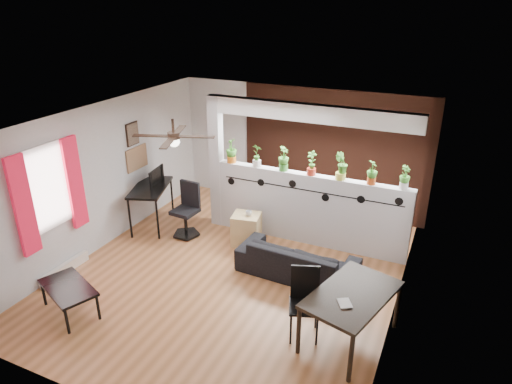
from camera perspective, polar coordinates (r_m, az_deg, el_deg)
name	(u,v)px	position (r m, az deg, el deg)	size (l,w,h in m)	color
room_shell	(232,201)	(7.14, -2.99, -1.19)	(6.30, 7.10, 2.90)	#975A31
partition_wall	(309,209)	(8.39, 6.68, -2.13)	(3.60, 0.18, 1.35)	#BCBCC1
ceiling_header	(314,113)	(7.80, 7.29, 9.72)	(3.60, 0.18, 0.30)	white
pier_column	(217,162)	(8.86, -4.96, 3.71)	(0.22, 0.20, 2.60)	#BCBCC1
brick_panel	(333,153)	(9.48, 9.65, 4.79)	(3.90, 0.05, 2.60)	brown
vine_decal	(309,191)	(8.14, 6.60, 0.17)	(3.31, 0.01, 0.30)	black
window_assembly	(49,190)	(7.71, -24.50, 0.22)	(0.09, 1.30, 1.55)	white
baseboard_heater	(65,269)	(8.31, -22.80, -8.83)	(0.08, 1.00, 0.18)	silver
corkboard	(137,158)	(9.21, -14.67, 4.12)	(0.03, 0.60, 0.45)	#8D6344
framed_art	(132,134)	(9.03, -15.19, 7.02)	(0.03, 0.34, 0.44)	#8C7259
ceiling_fan	(174,138)	(6.94, -10.24, 6.68)	(1.19, 1.19, 0.43)	black
potted_plant_0	(231,150)	(8.61, -3.10, 5.27)	(0.20, 0.25, 0.47)	orange
potted_plant_1	(257,155)	(8.40, 0.11, 4.71)	(0.25, 0.22, 0.43)	silver
potted_plant_2	(284,158)	(8.21, 3.47, 4.27)	(0.19, 0.23, 0.45)	#3D8F34
potted_plant_3	(312,162)	(8.05, 6.98, 3.71)	(0.25, 0.21, 0.44)	red
potted_plant_4	(341,165)	(7.91, 10.62, 3.30)	(0.30, 0.26, 0.48)	#D6D14B
potted_plant_5	(372,172)	(7.83, 14.32, 2.47)	(0.23, 0.25, 0.41)	#C54917
potted_plant_6	(405,177)	(7.77, 18.12, 1.81)	(0.24, 0.25, 0.40)	silver
sofa	(297,260)	(7.58, 5.20, -8.50)	(1.87, 0.74, 0.55)	black
cube_shelf	(246,230)	(8.42, -1.21, -4.72)	(0.49, 0.44, 0.60)	tan
cup	(249,213)	(8.25, -0.92, -2.66)	(0.12, 0.12, 0.09)	gray
computer_desk	(150,190)	(9.15, -13.06, 0.22)	(0.97, 1.30, 0.84)	black
monitor	(154,179)	(9.20, -12.61, 1.54)	(0.05, 0.32, 0.18)	black
office_chair	(187,213)	(8.78, -8.61, -2.61)	(0.54, 0.54, 1.04)	black
dining_table	(352,298)	(6.17, 11.89, -12.87)	(1.17, 1.54, 0.74)	black
book	(339,304)	(5.90, 10.30, -13.58)	(0.15, 0.21, 0.02)	gray
folding_chair	(305,295)	(6.26, 6.10, -12.74)	(0.52, 0.52, 1.00)	black
coffee_table	(68,289)	(7.20, -22.43, -11.16)	(1.07, 0.85, 0.44)	black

